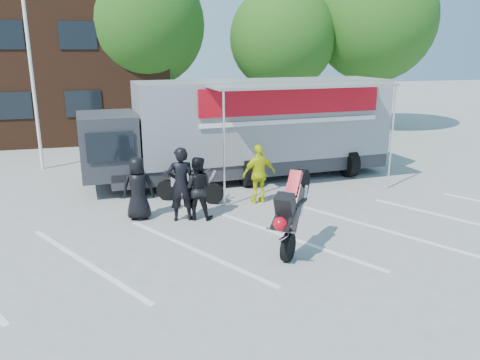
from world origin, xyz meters
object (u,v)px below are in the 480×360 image
tree_right (375,20)px  stunt_bike_rider (297,249)px  flagpole (34,30)px  parked_motorcycle (190,202)px  tree_left (143,25)px  spectator_leather_b (181,184)px  spectator_leather_a (138,188)px  tree_mid (282,38)px  spectator_hivis (259,174)px  transporter_truck (250,177)px  spectator_leather_c (197,188)px

tree_right → stunt_bike_rider: 18.18m
flagpole → parked_motorcycle: size_ratio=3.76×
tree_left → spectator_leather_b: (-0.19, -12.96, -4.57)m
spectator_leather_b → tree_right: bearing=-132.3°
spectator_leather_a → spectator_leather_b: (1.09, -0.40, 0.14)m
tree_left → tree_mid: bearing=-8.1°
flagpole → parked_motorcycle: flagpole is taller
flagpole → spectator_hivis: (6.48, -6.08, -4.17)m
tree_left → stunt_bike_rider: tree_left is taller
stunt_bike_rider → spectator_hivis: 3.57m
tree_right → transporter_truck: bearing=-139.7°
transporter_truck → stunt_bike_rider: (-0.74, -6.23, 0.00)m
spectator_leather_b → spectator_hivis: (2.43, 0.87, -0.12)m
tree_mid → spectator_hivis: size_ratio=4.37×
transporter_truck → parked_motorcycle: size_ratio=5.02×
tree_right → spectator_leather_c: bearing=-135.8°
spectator_leather_a → spectator_hivis: size_ratio=0.97×
tree_mid → spectator_leather_b: tree_mid is taller
parked_motorcycle → spectator_hivis: bearing=-77.5°
stunt_bike_rider → spectator_hivis: (0.17, 3.46, 0.88)m
tree_mid → spectator_leather_c: bearing=-119.5°
parked_motorcycle → spectator_leather_a: bearing=153.6°
transporter_truck → spectator_leather_a: spectator_leather_a is taller
flagpole → spectator_leather_b: 9.02m
flagpole → tree_left: bearing=54.7°
stunt_bike_rider → spectator_leather_a: (-3.35, 2.99, 0.85)m
stunt_bike_rider → spectator_leather_c: bearing=165.8°
tree_left → tree_right: (12.00, -1.50, 0.31)m
stunt_bike_rider → spectator_leather_a: size_ratio=1.22×
spectator_leather_a → spectator_leather_c: size_ratio=1.00×
tree_mid → flagpole: bearing=-156.0°
tree_left → spectator_leather_c: tree_left is taller
tree_right → spectator_leather_a: bearing=-140.2°
transporter_truck → stunt_bike_rider: 6.28m
spectator_leather_a → flagpole: bearing=-59.3°
spectator_leather_c → spectator_hivis: (2.01, 0.87, 0.03)m
transporter_truck → spectator_hivis: (-0.56, -2.78, 0.88)m
tree_left → transporter_truck: 11.20m
stunt_bike_rider → spectator_leather_a: 4.57m
transporter_truck → stunt_bike_rider: size_ratio=5.13×
tree_left → stunt_bike_rider: 16.64m
spectator_leather_a → spectator_leather_c: same height
transporter_truck → spectator_leather_c: spectator_leather_c is taller
tree_left → tree_mid: (7.00, -1.00, -0.62)m
spectator_leather_a → tree_mid: bearing=-119.2°
tree_mid → parked_motorcycle: tree_mid is taller
flagpole → spectator_hivis: 9.82m
tree_right → tree_mid: bearing=174.3°
flagpole → spectator_leather_b: size_ratio=4.02×
flagpole → tree_mid: bearing=24.0°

